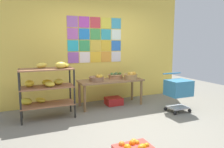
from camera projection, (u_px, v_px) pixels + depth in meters
ground at (134, 126)px, 3.74m from camera, size 9.74×9.74×0.00m
back_wall_with_art at (98, 48)px, 5.27m from camera, size 4.75×0.07×2.79m
banana_shelf_unit at (47, 85)px, 4.10m from camera, size 1.05×0.53×1.14m
display_table at (111, 83)px, 4.95m from camera, size 1.56×0.59×0.64m
fruit_basket_back_left at (115, 76)px, 5.13m from camera, size 0.37×0.37×0.15m
fruit_basket_left at (97, 78)px, 4.73m from camera, size 0.35×0.35×0.16m
fruit_basket_back_right at (131, 76)px, 5.02m from camera, size 0.35×0.35×0.18m
produce_crate_under_table at (114, 101)px, 5.08m from camera, size 0.39×0.34×0.18m
shopping_cart at (178, 89)px, 4.50m from camera, size 0.50×0.46×0.84m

